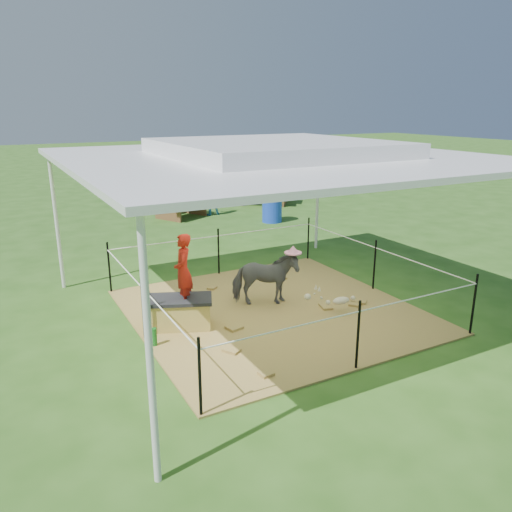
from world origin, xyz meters
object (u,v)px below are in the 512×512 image
distant_person (210,196)px  picnic_table_far (265,193)px  picnic_table_near (181,207)px  woman (183,265)px  pony (265,279)px  straw_bale (179,314)px  green_bottle (154,337)px  trash_barrel (272,207)px  foal (341,299)px

distant_person → picnic_table_far: bearing=-159.4°
picnic_table_near → picnic_table_far: (3.53, 0.80, 0.07)m
woman → pony: bearing=118.7°
straw_bale → green_bottle: size_ratio=3.60×
straw_bale → trash_barrel: size_ratio=1.05×
woman → trash_barrel: bearing=162.4°
picnic_table_near → pony: bearing=-126.6°
woman → picnic_table_far: size_ratio=0.63×
woman → green_bottle: 1.19m
green_bottle → trash_barrel: trash_barrel is taller
foal → green_bottle: bearing=179.6°
foal → picnic_table_near: size_ratio=0.57×
picnic_table_far → distant_person: 2.73m
green_bottle → picnic_table_near: size_ratio=0.18×
trash_barrel → distant_person: bearing=124.3°
foal → trash_barrel: size_ratio=0.94×
straw_bale → woman: bearing=0.0°
green_bottle → picnic_table_far: picnic_table_far is taller
pony → distant_person: bearing=6.1°
green_bottle → straw_bale: bearing=39.3°
pony → picnic_table_far: (4.80, 8.55, -0.12)m
trash_barrel → picnic_table_far: size_ratio=0.50×
straw_bale → foal: foal is taller
straw_bale → woman: woman is taller
foal → picnic_table_far: picnic_table_far is taller
foal → distant_person: size_ratio=0.70×
woman → pony: size_ratio=1.03×
woman → foal: woman is taller
foal → trash_barrel: (2.53, 6.72, 0.19)m
straw_bale → trash_barrel: (5.16, 5.96, 0.22)m
distant_person → pony: bearing=74.9°
woman → picnic_table_far: woman is taller
foal → distant_person: bearing=86.8°
woman → picnic_table_far: 10.81m
woman → trash_barrel: size_ratio=1.26×
trash_barrel → straw_bale: bearing=-130.9°
trash_barrel → picnic_table_near: bearing=138.7°
woman → foal: bearing=95.9°
straw_bale → pony: bearing=5.7°
picnic_table_far → pony: bearing=-82.5°
picnic_table_near → foal: bearing=-119.3°
picnic_table_far → distant_person: (-2.56, -0.90, 0.24)m
straw_bale → picnic_table_near: size_ratio=0.64×
straw_bale → woman: 0.81m
green_bottle → distant_person: size_ratio=0.22×
green_bottle → foal: bearing=-5.6°
distant_person → picnic_table_near: bearing=-5.0°
pony → green_bottle: bearing=127.9°
woman → trash_barrel: woman is taller
pony → foal: (0.97, -0.93, -0.24)m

